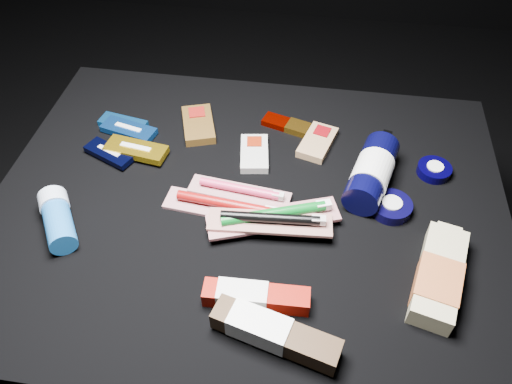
# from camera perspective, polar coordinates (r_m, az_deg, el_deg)

# --- Properties ---
(ground) EXTENTS (3.00, 3.00, 0.00)m
(ground) POSITION_cam_1_polar(r_m,az_deg,el_deg) (1.28, -0.75, -13.17)
(ground) COLOR black
(ground) RESTS_ON ground
(cloth_table) EXTENTS (0.98, 0.78, 0.40)m
(cloth_table) POSITION_cam_1_polar(r_m,az_deg,el_deg) (1.11, -0.85, -8.05)
(cloth_table) COLOR black
(cloth_table) RESTS_ON ground
(luna_bar_0) EXTENTS (0.11, 0.06, 0.01)m
(luna_bar_0) POSITION_cam_1_polar(r_m,az_deg,el_deg) (1.15, -14.95, 7.60)
(luna_bar_0) COLOR #145BA8
(luna_bar_0) RESTS_ON cloth_table
(luna_bar_1) EXTENTS (0.13, 0.07, 0.02)m
(luna_bar_1) POSITION_cam_1_polar(r_m,az_deg,el_deg) (1.12, -14.34, 6.89)
(luna_bar_1) COLOR #134797
(luna_bar_1) RESTS_ON cloth_table
(luna_bar_2) EXTENTS (0.11, 0.08, 0.01)m
(luna_bar_2) POSITION_cam_1_polar(r_m,az_deg,el_deg) (1.07, -16.40, 4.28)
(luna_bar_2) COLOR black
(luna_bar_2) RESTS_ON cloth_table
(luna_bar_3) EXTENTS (0.13, 0.07, 0.02)m
(luna_bar_3) POSITION_cam_1_polar(r_m,az_deg,el_deg) (1.06, -13.53, 4.73)
(luna_bar_3) COLOR #AA8511
(luna_bar_3) RESTS_ON cloth_table
(clif_bar_0) EXTENTS (0.10, 0.13, 0.02)m
(clif_bar_0) POSITION_cam_1_polar(r_m,az_deg,el_deg) (1.11, -6.62, 7.82)
(clif_bar_0) COLOR #503613
(clif_bar_0) RESTS_ON cloth_table
(clif_bar_1) EXTENTS (0.07, 0.11, 0.02)m
(clif_bar_1) POSITION_cam_1_polar(r_m,az_deg,el_deg) (1.04, -0.19, 4.59)
(clif_bar_1) COLOR beige
(clif_bar_1) RESTS_ON cloth_table
(clif_bar_2) EXTENTS (0.09, 0.12, 0.02)m
(clif_bar_2) POSITION_cam_1_polar(r_m,az_deg,el_deg) (1.07, 7.11, 5.81)
(clif_bar_2) COLOR #A27B53
(clif_bar_2) RESTS_ON cloth_table
(power_bar) EXTENTS (0.13, 0.07, 0.01)m
(power_bar) POSITION_cam_1_polar(r_m,az_deg,el_deg) (1.10, 4.20, 7.48)
(power_bar) COLOR #750800
(power_bar) RESTS_ON cloth_table
(lotion_bottle) EXTENTS (0.11, 0.22, 0.07)m
(lotion_bottle) POSITION_cam_1_polar(r_m,az_deg,el_deg) (0.98, 13.11, 2.20)
(lotion_bottle) COLOR black
(lotion_bottle) RESTS_ON cloth_table
(cream_tin_upper) EXTENTS (0.07, 0.07, 0.02)m
(cream_tin_upper) POSITION_cam_1_polar(r_m,az_deg,el_deg) (1.06, 19.69, 2.40)
(cream_tin_upper) COLOR black
(cream_tin_upper) RESTS_ON cloth_table
(cream_tin_lower) EXTENTS (0.08, 0.08, 0.02)m
(cream_tin_lower) POSITION_cam_1_polar(r_m,az_deg,el_deg) (0.96, 15.18, -1.63)
(cream_tin_lower) COLOR black
(cream_tin_lower) RESTS_ON cloth_table
(bodywash_bottle) EXTENTS (0.11, 0.21, 0.04)m
(bodywash_bottle) POSITION_cam_1_polar(r_m,az_deg,el_deg) (0.88, 20.14, -9.13)
(bodywash_bottle) COLOR #C8BD8F
(bodywash_bottle) RESTS_ON cloth_table
(deodorant_stick) EXTENTS (0.11, 0.13, 0.05)m
(deodorant_stick) POSITION_cam_1_polar(r_m,az_deg,el_deg) (0.96, -21.72, -2.88)
(deodorant_stick) COLOR #1B62AF
(deodorant_stick) RESTS_ON cloth_table
(toothbrush_pack_0) EXTENTS (0.24, 0.08, 0.03)m
(toothbrush_pack_0) POSITION_cam_1_polar(r_m,az_deg,el_deg) (0.93, -3.39, -1.63)
(toothbrush_pack_0) COLOR silver
(toothbrush_pack_0) RESTS_ON cloth_table
(toothbrush_pack_1) EXTENTS (0.20, 0.07, 0.02)m
(toothbrush_pack_1) POSITION_cam_1_polar(r_m,az_deg,el_deg) (0.95, -1.75, 0.12)
(toothbrush_pack_1) COLOR beige
(toothbrush_pack_1) RESTS_ON cloth_table
(toothbrush_pack_2) EXTENTS (0.24, 0.13, 0.03)m
(toothbrush_pack_2) POSITION_cam_1_polar(r_m,az_deg,el_deg) (0.90, 2.21, -2.73)
(toothbrush_pack_2) COLOR beige
(toothbrush_pack_2) RESTS_ON cloth_table
(toothbrush_pack_3) EXTENTS (0.22, 0.07, 0.02)m
(toothbrush_pack_3) POSITION_cam_1_polar(r_m,az_deg,el_deg) (0.88, 1.81, -3.28)
(toothbrush_pack_3) COLOR #A7A09C
(toothbrush_pack_3) RESTS_ON cloth_table
(toothpaste_carton_red) EXTENTS (0.17, 0.04, 0.03)m
(toothpaste_carton_red) POSITION_cam_1_polar(r_m,az_deg,el_deg) (0.81, -0.54, -11.82)
(toothpaste_carton_red) COLOR #8E0D03
(toothpaste_carton_red) RESTS_ON cloth_table
(toothpaste_carton_green) EXTENTS (0.20, 0.09, 0.04)m
(toothpaste_carton_green) POSITION_cam_1_polar(r_m,az_deg,el_deg) (0.77, 1.57, -15.62)
(toothpaste_carton_green) COLOR #352212
(toothpaste_carton_green) RESTS_ON cloth_table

